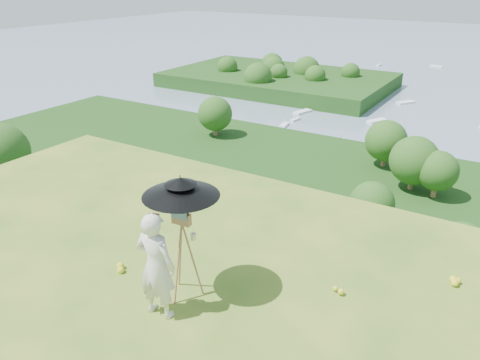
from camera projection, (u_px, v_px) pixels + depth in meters
The scene contains 12 objects.
ground at pixel (47, 338), 6.97m from camera, with size 14.00×14.00×0.00m, color #3C6C1E.
forest_slope at pixel (397, 351), 45.95m from camera, with size 140.00×56.00×22.00m, color #1A370F.
shoreline_tier at pixel (452, 236), 79.95m from camera, with size 170.00×28.00×8.00m, color #6B6255.
peninsula at pixel (278, 73), 175.43m from camera, with size 90.00×60.00×12.00m, color #1A370F, non-canonical shape.
slope_trees at pixel (419, 227), 40.30m from camera, with size 110.00×50.00×6.00m, color #1F4D17, non-canonical shape.
harbor_town at pixel (460, 202), 77.33m from camera, with size 110.00×22.00×5.00m, color silver, non-canonical shape.
moored_boats at pixel (457, 104), 152.03m from camera, with size 140.00×140.00×0.70m, color white, non-canonical shape.
wildflowers at pixel (60, 325), 7.14m from camera, with size 10.00×10.50×0.12m, color yellow, non-canonical shape.
painter at pixel (156, 266), 7.12m from camera, with size 0.66×0.43×1.81m, color beige.
field_easel at pixel (183, 251), 7.60m from camera, with size 0.64×0.64×1.68m, color #8C5C3B, non-canonical shape.
sun_umbrella at pixel (181, 199), 7.24m from camera, with size 1.22×1.22×0.80m, color black, non-canonical shape.
painter_cap at pixel (152, 216), 6.77m from camera, with size 0.19×0.23×0.10m, color #DA7977, non-canonical shape.
Camera 1 is at (5.30, -3.11, 4.97)m, focal length 35.00 mm.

